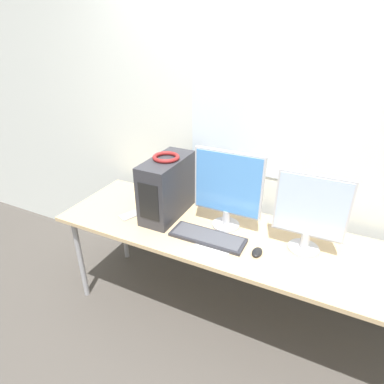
% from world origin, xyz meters
% --- Properties ---
extents(ground_plane, '(14.00, 14.00, 0.00)m').
position_xyz_m(ground_plane, '(0.00, 0.00, 0.00)').
color(ground_plane, '#47423D').
extents(wall_back, '(8.00, 0.07, 2.70)m').
position_xyz_m(wall_back, '(-0.00, 0.83, 1.35)').
color(wall_back, silver).
rests_on(wall_back, ground_plane).
extents(desk, '(2.54, 0.70, 0.76)m').
position_xyz_m(desk, '(0.00, 0.35, 0.71)').
color(desk, tan).
rests_on(desk, ground_plane).
extents(pc_tower, '(0.21, 0.47, 0.42)m').
position_xyz_m(pc_tower, '(-0.58, 0.40, 0.96)').
color(pc_tower, '#2D2D33').
rests_on(pc_tower, desk).
extents(headphones, '(0.18, 0.18, 0.03)m').
position_xyz_m(headphones, '(-0.58, 0.40, 1.18)').
color(headphones, maroon).
rests_on(headphones, pc_tower).
extents(monitor_main, '(0.45, 0.18, 0.53)m').
position_xyz_m(monitor_main, '(-0.15, 0.43, 1.04)').
color(monitor_main, '#B7B7BC').
rests_on(monitor_main, desk).
extents(monitor_right_near, '(0.40, 0.18, 0.49)m').
position_xyz_m(monitor_right_near, '(0.35, 0.39, 1.02)').
color(monitor_right_near, '#B7B7BC').
rests_on(monitor_right_near, desk).
extents(keyboard, '(0.48, 0.17, 0.02)m').
position_xyz_m(keyboard, '(-0.20, 0.24, 0.77)').
color(keyboard, '#28282D').
rests_on(keyboard, desk).
extents(mouse, '(0.06, 0.09, 0.03)m').
position_xyz_m(mouse, '(0.12, 0.23, 0.77)').
color(mouse, black).
rests_on(mouse, desk).
extents(cell_phone, '(0.13, 0.16, 0.01)m').
position_xyz_m(cell_phone, '(-0.81, 0.25, 0.76)').
color(cell_phone, '#99999E').
rests_on(cell_phone, desk).
extents(paper_sheet_left, '(0.29, 0.35, 0.00)m').
position_xyz_m(paper_sheet_left, '(-0.12, 0.20, 0.76)').
color(paper_sheet_left, white).
rests_on(paper_sheet_left, desk).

